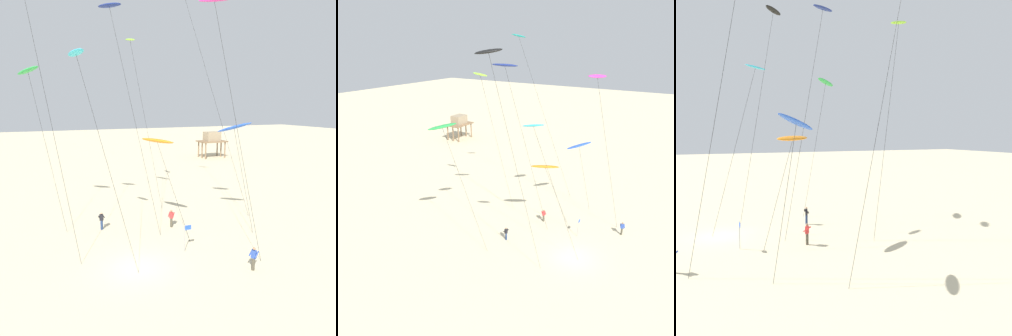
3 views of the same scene
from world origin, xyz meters
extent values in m
plane|color=beige|center=(0.00, 0.00, 0.00)|extent=(260.00, 260.00, 0.00)
ellipsoid|color=#8CD833|center=(4.01, 14.66, 17.95)|extent=(0.93, 1.92, 0.62)
cylinder|color=#262626|center=(5.13, 12.95, 8.93)|extent=(2.26, 3.45, 17.87)
cylinder|color=#262626|center=(-4.85, 4.16, 10.42)|extent=(2.71, 4.14, 20.84)
ellipsoid|color=green|center=(-6.12, 11.79, 14.12)|extent=(2.34, 2.71, 0.85)
cylinder|color=#262626|center=(-5.04, 10.13, 7.01)|extent=(2.20, 3.36, 14.02)
ellipsoid|color=#D8339E|center=(6.28, 1.19, 18.27)|extent=(2.22, 1.94, 0.52)
cylinder|color=#262626|center=(7.46, -0.62, 9.09)|extent=(2.38, 3.64, 18.18)
cylinder|color=#262626|center=(11.44, 9.10, 11.09)|extent=(4.41, 6.74, 22.20)
ellipsoid|color=blue|center=(10.14, 3.85, 9.24)|extent=(2.45, 3.05, 1.20)
cylinder|color=#262626|center=(10.73, 2.95, 4.57)|extent=(1.21, 1.84, 9.14)
ellipsoid|color=#33BFE0|center=(-2.91, 3.75, 14.62)|extent=(1.29, 2.14, 0.55)
cylinder|color=#262626|center=(-1.50, 1.58, 7.27)|extent=(2.86, 4.37, 14.55)
ellipsoid|color=navy|center=(0.67, 9.05, 19.41)|extent=(2.03, 2.56, 0.51)
cylinder|color=#262626|center=(2.10, 6.86, 9.65)|extent=(2.88, 4.41, 19.31)
ellipsoid|color=orange|center=(3.56, 5.40, 8.19)|extent=(2.60, 3.34, 0.63)
cylinder|color=#262626|center=(4.47, 4.01, 4.03)|extent=(1.85, 2.81, 8.08)
cylinder|color=#4C4738|center=(7.29, -3.27, 0.44)|extent=(0.22, 0.22, 0.88)
cube|color=#2D4CA5|center=(7.29, -3.27, 1.17)|extent=(0.33, 0.39, 0.58)
sphere|color=#9E7051|center=(7.29, -3.27, 1.57)|extent=(0.20, 0.20, 0.20)
cylinder|color=#2D4CA5|center=(7.38, -3.47, 1.22)|extent=(0.49, 0.29, 0.39)
cylinder|color=#2D4CA5|center=(7.20, -3.07, 1.22)|extent=(0.49, 0.29, 0.39)
cylinder|color=#4C4738|center=(5.13, 6.02, 0.44)|extent=(0.22, 0.22, 0.88)
cube|color=red|center=(5.13, 6.02, 1.17)|extent=(0.39, 0.37, 0.58)
sphere|color=#9E7051|center=(5.13, 6.02, 1.57)|extent=(0.20, 0.20, 0.20)
cylinder|color=red|center=(5.30, 5.88, 1.22)|extent=(0.38, 0.45, 0.39)
cylinder|color=red|center=(4.96, 6.16, 1.22)|extent=(0.38, 0.45, 0.39)
cylinder|color=navy|center=(-0.97, 7.87, 0.44)|extent=(0.22, 0.22, 0.88)
cube|color=black|center=(-0.97, 7.87, 1.17)|extent=(0.39, 0.30, 0.58)
sphere|color=tan|center=(-0.97, 7.87, 1.57)|extent=(0.20, 0.20, 0.20)
cylinder|color=black|center=(-1.17, 7.94, 1.22)|extent=(0.25, 0.50, 0.39)
cylinder|color=black|center=(-0.76, 7.80, 1.22)|extent=(0.25, 0.50, 0.39)
cylinder|color=#846647|center=(26.53, 37.94, 1.70)|extent=(0.28, 0.28, 3.40)
cylinder|color=#846647|center=(31.23, 37.94, 1.70)|extent=(0.28, 0.28, 3.40)
cylinder|color=#846647|center=(26.53, 41.12, 1.70)|extent=(0.28, 0.28, 3.40)
cylinder|color=#846647|center=(31.23, 41.12, 1.70)|extent=(0.28, 0.28, 3.40)
cylinder|color=#846647|center=(26.53, 39.53, 1.70)|extent=(0.28, 0.28, 3.40)
cylinder|color=#846647|center=(31.23, 39.53, 1.70)|extent=(0.28, 0.28, 3.40)
cube|color=#846647|center=(28.88, 39.53, 3.52)|extent=(5.88, 3.97, 0.24)
cube|color=#9E896B|center=(28.88, 39.53, 4.60)|extent=(3.23, 2.38, 1.93)
cylinder|color=gray|center=(4.16, 1.10, 1.05)|extent=(0.05, 0.05, 2.10)
cube|color=blue|center=(4.44, 1.10, 1.90)|extent=(0.52, 0.03, 0.36)
camera|label=1|loc=(-5.62, -19.26, 11.09)|focal=33.45mm
camera|label=2|loc=(-28.59, -9.50, 21.79)|focal=35.05mm
camera|label=3|loc=(31.06, -2.04, 8.54)|focal=38.33mm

